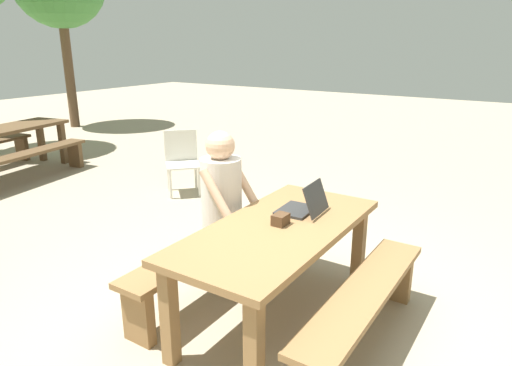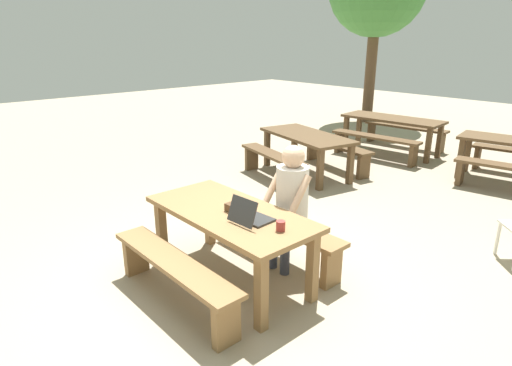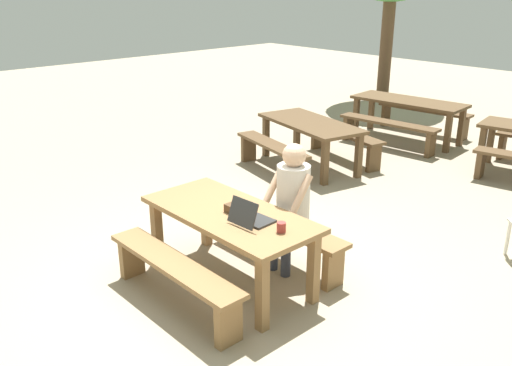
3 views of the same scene
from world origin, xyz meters
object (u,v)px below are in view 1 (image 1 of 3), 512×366
Objects in this scene: coffee_mug at (313,194)px; laptop at (304,205)px; picnic_table_front at (278,241)px; small_pouch at (280,219)px; plastic_chair at (182,160)px; person_seated at (224,197)px.

laptop is at bearing -166.63° from coffee_mug.
coffee_mug is (0.65, 0.04, 0.16)m from picnic_table_front.
picnic_table_front is 14.69× the size of small_pouch.
coffee_mug is 0.11× the size of plastic_chair.
laptop is 0.67m from person_seated.
person_seated is at bearing -82.07° from laptop.
picnic_table_front is 0.67m from person_seated.
small_pouch is at bearing -82.71° from plastic_chair.
coffee_mug is at bearing 3.76° from small_pouch.
laptop reaches higher than small_pouch.
coffee_mug is 0.73m from person_seated.
picnic_table_front is 3.26m from plastic_chair.
small_pouch reaches higher than picnic_table_front.
laptop is at bearing -6.63° from small_pouch.
laptop is 2.82× the size of small_pouch.
person_seated is 1.59× the size of plastic_chair.
small_pouch is (0.03, 0.00, 0.15)m from picnic_table_front.
picnic_table_front is 2.14× the size of plastic_chair.
coffee_mug is (0.32, 0.08, -0.01)m from laptop.
person_seated is at bearing -87.54° from plastic_chair.
plastic_chair is (1.91, 2.63, -0.19)m from picnic_table_front.
plastic_chair is at bearing 54.39° from small_pouch.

